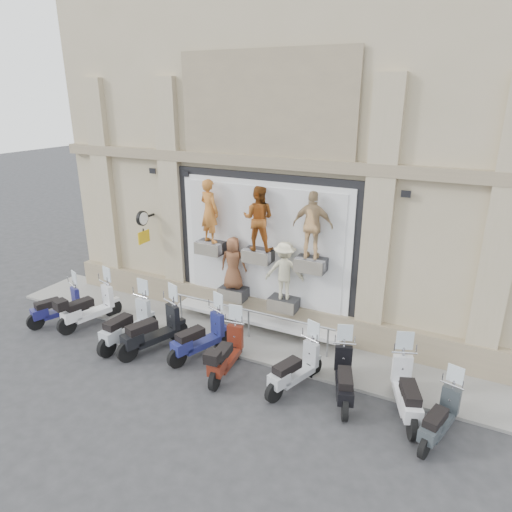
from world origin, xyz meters
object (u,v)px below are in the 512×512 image
object	(u,v)px
scooter_b	(89,300)
scooter_j	(441,410)
scooter_f	(226,345)
scooter_d	(152,322)
scooter_h	(345,369)
scooter_c	(126,316)
clock_sign_bracket	(143,223)
scooter_e	(199,329)
scooter_g	(295,360)
guard_rail	(249,324)
scooter_a	(57,300)
scooter_i	(408,382)

from	to	relation	value
scooter_b	scooter_j	distance (m)	9.81
scooter_f	scooter_d	bearing A→B (deg)	171.87
scooter_h	scooter_c	bearing A→B (deg)	163.80
scooter_f	scooter_j	world-z (taller)	scooter_f
clock_sign_bracket	scooter_h	size ratio (longest dim) A/B	0.53
scooter_e	scooter_f	world-z (taller)	scooter_e
scooter_f	scooter_g	xyz separation A→B (m)	(1.74, 0.17, -0.02)
guard_rail	scooter_h	bearing A→B (deg)	-23.87
guard_rail	clock_sign_bracket	size ratio (longest dim) A/B	4.96
scooter_b	scooter_g	distance (m)	6.62
clock_sign_bracket	scooter_c	size ratio (longest dim) A/B	0.49
scooter_b	scooter_f	world-z (taller)	scooter_b
scooter_a	scooter_f	world-z (taller)	scooter_f
clock_sign_bracket	scooter_b	world-z (taller)	clock_sign_bracket
scooter_f	guard_rail	bearing A→B (deg)	91.97
guard_rail	scooter_g	xyz separation A→B (m)	(2.02, -1.54, 0.30)
scooter_a	scooter_g	size ratio (longest dim) A/B	0.98
scooter_c	scooter_g	distance (m)	4.87
scooter_h	scooter_j	xyz separation A→B (m)	(2.06, -0.41, -0.07)
scooter_e	scooter_h	world-z (taller)	scooter_e
scooter_b	scooter_d	xyz separation A→B (m)	(2.59, -0.30, 0.03)
clock_sign_bracket	scooter_e	xyz separation A→B (m)	(3.17, -1.83, -1.99)
scooter_c	scooter_h	distance (m)	6.00
scooter_b	guard_rail	bearing A→B (deg)	31.46
guard_rail	scooter_b	bearing A→B (deg)	-163.27
scooter_b	scooter_h	world-z (taller)	scooter_b
scooter_c	scooter_d	size ratio (longest dim) A/B	0.98
scooter_j	scooter_a	bearing A→B (deg)	-165.61
scooter_h	scooter_i	distance (m)	1.34
guard_rail	scooter_b	distance (m)	4.81
guard_rail	scooter_f	xyz separation A→B (m)	(0.28, -1.71, 0.32)
scooter_a	scooter_d	xyz separation A→B (m)	(3.59, 0.01, 0.12)
scooter_e	scooter_g	xyz separation A→B (m)	(2.75, -0.17, -0.04)
scooter_a	scooter_f	size ratio (longest dim) A/B	0.95
scooter_g	guard_rail	bearing A→B (deg)	161.87
scooter_e	scooter_j	world-z (taller)	scooter_e
scooter_j	scooter_i	bearing A→B (deg)	160.99
scooter_i	guard_rail	bearing A→B (deg)	143.32
scooter_c	scooter_g	size ratio (longest dim) A/B	1.10
scooter_f	scooter_g	world-z (taller)	scooter_f
guard_rail	scooter_e	xyz separation A→B (m)	(-0.73, -1.36, 0.35)
scooter_f	scooter_c	bearing A→B (deg)	172.87
scooter_f	scooter_a	bearing A→B (deg)	172.49
scooter_e	scooter_j	size ratio (longest dim) A/B	1.14
clock_sign_bracket	scooter_f	bearing A→B (deg)	-27.50
scooter_j	scooter_d	bearing A→B (deg)	-166.00
guard_rail	scooter_f	distance (m)	1.76
scooter_a	scooter_i	distance (m)	10.08
clock_sign_bracket	scooter_c	xyz separation A→B (m)	(1.06, -2.19, -1.95)
clock_sign_bracket	scooter_g	distance (m)	6.57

